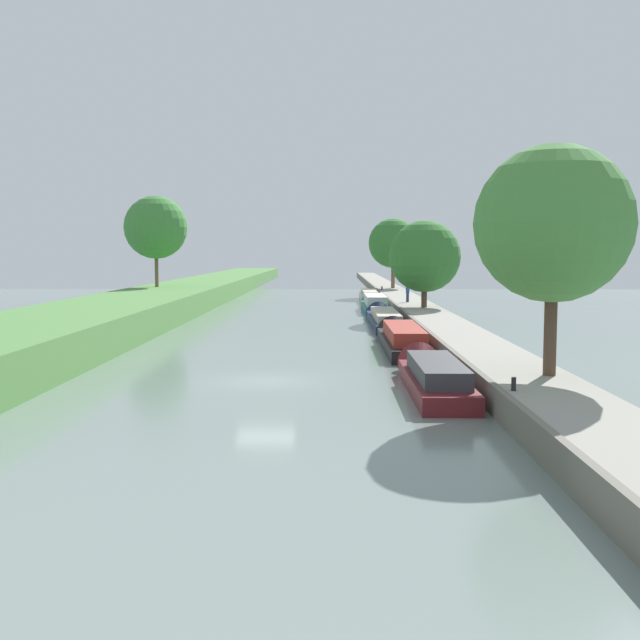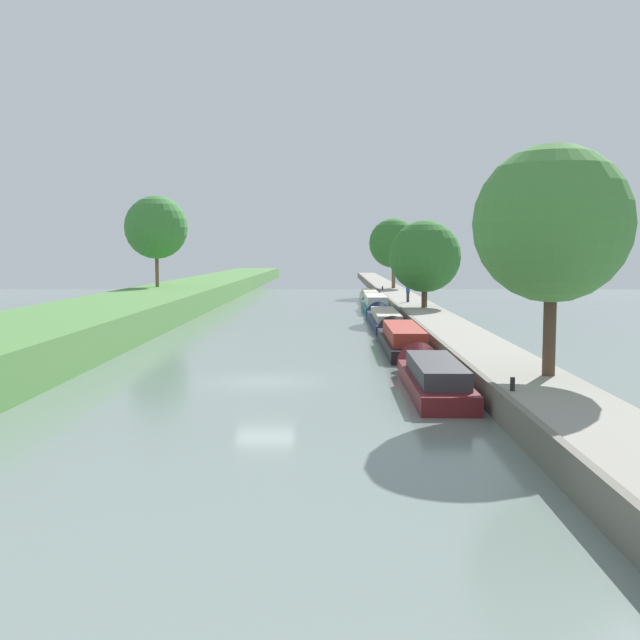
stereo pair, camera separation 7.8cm
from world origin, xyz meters
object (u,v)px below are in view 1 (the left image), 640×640
narrowboat_navy (384,318)px  mooring_bollard_far (382,288)px  narrowboat_black (401,338)px  narrowboat_teal (374,304)px  person_walking (408,292)px  narrowboat_cream (369,297)px  narrowboat_maroon (432,376)px  mooring_bollard_near (514,384)px

narrowboat_navy → mooring_bollard_far: 32.24m
narrowboat_black → narrowboat_teal: narrowboat_teal is taller
narrowboat_teal → person_walking: 4.43m
narrowboat_navy → narrowboat_teal: narrowboat_teal is taller
narrowboat_black → narrowboat_navy: size_ratio=0.86×
narrowboat_cream → mooring_bollard_far: size_ratio=27.19×
narrowboat_maroon → mooring_bollard_near: (1.90, -5.80, 0.70)m
narrowboat_black → narrowboat_cream: size_ratio=1.04×
person_walking → mooring_bollard_far: 21.46m
narrowboat_maroon → person_walking: person_walking is taller
narrowboat_black → mooring_bollard_far: bearing=87.6°
narrowboat_teal → mooring_bollard_near: 46.97m
narrowboat_maroon → mooring_bollard_near: bearing=-71.9°
narrowboat_maroon → narrowboat_teal: 41.13m
narrowboat_black → narrowboat_navy: 14.17m
narrowboat_maroon → narrowboat_cream: size_ratio=0.84×
narrowboat_cream → person_walking: person_walking is taller
person_walking → mooring_bollard_far: bearing=92.4°
narrowboat_navy → narrowboat_cream: (0.18, 26.77, 0.06)m
narrowboat_cream → mooring_bollard_far: (1.81, 5.41, 0.70)m
narrowboat_navy → mooring_bollard_near: 33.09m
narrowboat_maroon → mooring_bollard_far: bearing=88.2°
narrowboat_teal → person_walking: bearing=-48.2°
narrowboat_navy → mooring_bollard_near: (1.99, -33.02, 0.76)m
narrowboat_navy → narrowboat_cream: narrowboat_cream is taller
narrowboat_teal → mooring_bollard_far: bearing=83.9°
narrowboat_navy → mooring_bollard_far: mooring_bollard_far is taller
narrowboat_black → narrowboat_cream: bearing=89.8°
narrowboat_black → narrowboat_teal: size_ratio=1.04×
narrowboat_cream → person_walking: size_ratio=7.37×
narrowboat_maroon → narrowboat_cream: bearing=89.9°
narrowboat_black → mooring_bollard_far: size_ratio=28.29×
narrowboat_teal → narrowboat_cream: narrowboat_teal is taller
narrowboat_maroon → mooring_bollard_far: mooring_bollard_far is taller
narrowboat_cream → mooring_bollard_near: bearing=-88.3°
narrowboat_navy → mooring_bollard_near: mooring_bollard_near is taller
narrowboat_maroon → narrowboat_black: narrowboat_black is taller
person_walking → narrowboat_maroon: bearing=-94.2°
narrowboat_navy → narrowboat_black: bearing=-89.9°
narrowboat_maroon → narrowboat_navy: size_ratio=0.69×
narrowboat_maroon → narrowboat_navy: bearing=90.2°
person_walking → narrowboat_cream: bearing=99.6°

